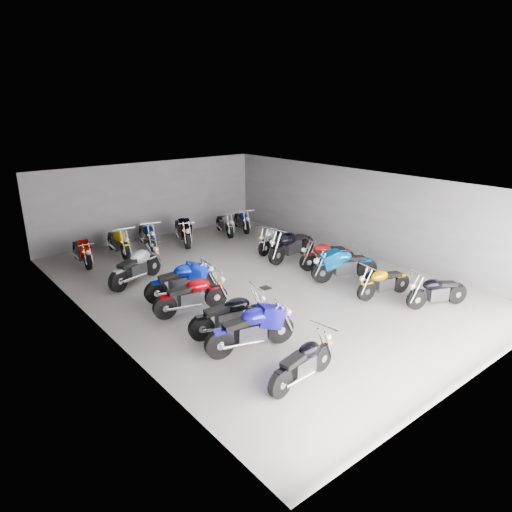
# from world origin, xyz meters

# --- Properties ---
(ground) EXTENTS (14.00, 14.00, 0.00)m
(ground) POSITION_xyz_m (0.00, 0.00, 0.00)
(ground) COLOR #9B9893
(ground) RESTS_ON ground
(wall_back) EXTENTS (10.00, 0.10, 3.20)m
(wall_back) POSITION_xyz_m (0.00, 7.00, 1.60)
(wall_back) COLOR slate
(wall_back) RESTS_ON ground
(wall_left) EXTENTS (0.10, 14.00, 3.20)m
(wall_left) POSITION_xyz_m (-5.00, 0.00, 1.60)
(wall_left) COLOR slate
(wall_left) RESTS_ON ground
(wall_right) EXTENTS (0.10, 14.00, 3.20)m
(wall_right) POSITION_xyz_m (5.00, 0.00, 1.60)
(wall_right) COLOR slate
(wall_right) RESTS_ON ground
(ceiling) EXTENTS (10.00, 14.00, 0.04)m
(ceiling) POSITION_xyz_m (0.00, 0.00, 3.22)
(ceiling) COLOR black
(ceiling) RESTS_ON wall_back
(drain_grate) EXTENTS (0.32, 0.32, 0.01)m
(drain_grate) POSITION_xyz_m (0.00, -0.50, 0.01)
(drain_grate) COLOR black
(drain_grate) RESTS_ON ground
(motorcycle_left_a) EXTENTS (1.93, 0.44, 0.85)m
(motorcycle_left_a) POSITION_xyz_m (-2.67, -4.86, 0.46)
(motorcycle_left_a) COLOR black
(motorcycle_left_a) RESTS_ON ground
(motorcycle_left_b) EXTENTS (2.24, 0.65, 0.99)m
(motorcycle_left_b) POSITION_xyz_m (-2.67, -3.18, 0.54)
(motorcycle_left_b) COLOR black
(motorcycle_left_b) RESTS_ON ground
(motorcycle_left_c) EXTENTS (2.07, 0.63, 0.92)m
(motorcycle_left_c) POSITION_xyz_m (-2.60, -2.22, 0.50)
(motorcycle_left_c) COLOR black
(motorcycle_left_c) RESTS_ON ground
(motorcycle_left_d) EXTENTS (2.13, 0.55, 0.94)m
(motorcycle_left_d) POSITION_xyz_m (-2.69, -0.59, 0.51)
(motorcycle_left_d) COLOR black
(motorcycle_left_d) RESTS_ON ground
(motorcycle_left_e) EXTENTS (2.21, 0.54, 0.98)m
(motorcycle_left_e) POSITION_xyz_m (-2.39, 0.47, 0.53)
(motorcycle_left_e) COLOR black
(motorcycle_left_e) RESTS_ON ground
(motorcycle_left_f) EXTENTS (2.15, 1.04, 1.00)m
(motorcycle_left_f) POSITION_xyz_m (-2.90, 2.43, 0.55)
(motorcycle_left_f) COLOR black
(motorcycle_left_f) RESTS_ON ground
(motorcycle_right_a) EXTENTS (1.84, 0.85, 0.85)m
(motorcycle_right_a) POSITION_xyz_m (2.87, -4.56, 0.46)
(motorcycle_right_a) COLOR black
(motorcycle_right_a) RESTS_ON ground
(motorcycle_right_b) EXTENTS (1.93, 0.54, 0.85)m
(motorcycle_right_b) POSITION_xyz_m (2.29, -3.19, 0.47)
(motorcycle_right_b) COLOR black
(motorcycle_right_b) RESTS_ON ground
(motorcycle_right_c) EXTENTS (2.09, 1.07, 0.99)m
(motorcycle_right_c) POSITION_xyz_m (2.37, -1.60, 0.54)
(motorcycle_right_c) COLOR black
(motorcycle_right_c) RESTS_ON ground
(motorcycle_right_d) EXTENTS (1.97, 0.85, 0.90)m
(motorcycle_right_d) POSITION_xyz_m (2.79, -0.47, 0.49)
(motorcycle_right_d) COLOR black
(motorcycle_right_d) RESTS_ON ground
(motorcycle_right_e) EXTENTS (2.36, 0.52, 1.04)m
(motorcycle_right_e) POSITION_xyz_m (2.50, 1.00, 0.57)
(motorcycle_right_e) COLOR black
(motorcycle_right_e) RESTS_ON ground
(motorcycle_right_f) EXTENTS (1.99, 0.82, 0.91)m
(motorcycle_right_f) POSITION_xyz_m (2.66, 2.20, 0.50)
(motorcycle_right_f) COLOR black
(motorcycle_right_f) RESTS_ON ground
(motorcycle_back_a) EXTENTS (0.43, 2.03, 0.89)m
(motorcycle_back_a) POSITION_xyz_m (-3.65, 5.30, 0.49)
(motorcycle_back_a) COLOR black
(motorcycle_back_a) RESTS_ON ground
(motorcycle_back_b) EXTENTS (0.47, 2.20, 0.97)m
(motorcycle_back_b) POSITION_xyz_m (-2.20, 5.51, 0.53)
(motorcycle_back_b) COLOR black
(motorcycle_back_b) RESTS_ON ground
(motorcycle_back_c) EXTENTS (0.61, 2.11, 0.93)m
(motorcycle_back_c) POSITION_xyz_m (-0.91, 5.76, 0.51)
(motorcycle_back_c) COLOR black
(motorcycle_back_c) RESTS_ON ground
(motorcycle_back_d) EXTENTS (0.88, 2.29, 1.04)m
(motorcycle_back_d) POSITION_xyz_m (0.45, 5.29, 0.57)
(motorcycle_back_d) COLOR black
(motorcycle_back_d) RESTS_ON ground
(motorcycle_back_e) EXTENTS (0.68, 1.95, 0.88)m
(motorcycle_back_e) POSITION_xyz_m (2.59, 5.34, 0.48)
(motorcycle_back_e) COLOR black
(motorcycle_back_e) RESTS_ON ground
(motorcycle_back_f) EXTENTS (0.79, 1.88, 0.86)m
(motorcycle_back_f) POSITION_xyz_m (3.57, 5.40, 0.47)
(motorcycle_back_f) COLOR black
(motorcycle_back_f) RESTS_ON ground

